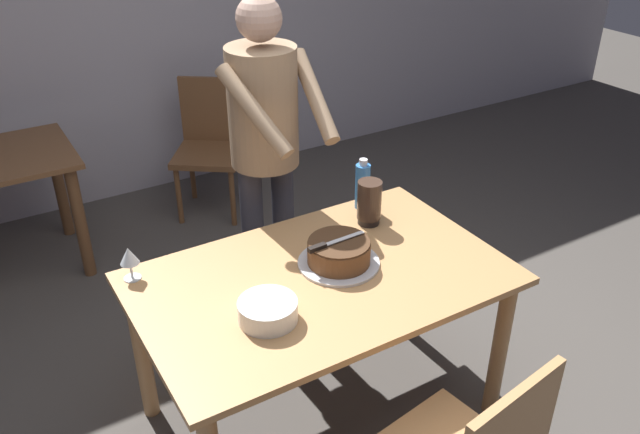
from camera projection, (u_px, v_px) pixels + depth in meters
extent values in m
plane|color=#4C4742|center=(321.00, 410.00, 3.03)|extent=(14.00, 14.00, 0.00)
cube|color=#ADA8B2|center=(114.00, 2.00, 4.31)|extent=(10.00, 0.12, 2.70)
cube|color=tan|center=(321.00, 279.00, 2.66)|extent=(1.49, 0.93, 0.03)
cylinder|color=tan|center=(500.00, 348.00, 2.85)|extent=(0.07, 0.07, 0.72)
cylinder|color=tan|center=(142.00, 351.00, 2.84)|extent=(0.07, 0.07, 0.72)
cylinder|color=tan|center=(392.00, 262.00, 3.43)|extent=(0.07, 0.07, 0.72)
cylinder|color=silver|center=(339.00, 263.00, 2.72)|extent=(0.34, 0.34, 0.01)
cylinder|color=brown|center=(339.00, 252.00, 2.70)|extent=(0.26, 0.26, 0.09)
cylinder|color=#432A18|center=(339.00, 242.00, 2.67)|extent=(0.25, 0.25, 0.01)
cube|color=silver|center=(343.00, 239.00, 2.68)|extent=(0.20, 0.03, 0.00)
cube|color=black|center=(316.00, 248.00, 2.62)|extent=(0.08, 0.03, 0.02)
cylinder|color=white|center=(268.00, 318.00, 2.41)|extent=(0.22, 0.22, 0.01)
cylinder|color=white|center=(268.00, 316.00, 2.40)|extent=(0.22, 0.22, 0.01)
cylinder|color=white|center=(268.00, 314.00, 2.40)|extent=(0.22, 0.22, 0.01)
cylinder|color=white|center=(268.00, 312.00, 2.39)|extent=(0.22, 0.22, 0.01)
cylinder|color=white|center=(268.00, 310.00, 2.39)|extent=(0.22, 0.22, 0.01)
cylinder|color=white|center=(268.00, 307.00, 2.38)|extent=(0.22, 0.22, 0.01)
cylinder|color=white|center=(268.00, 305.00, 2.38)|extent=(0.22, 0.22, 0.01)
cylinder|color=white|center=(267.00, 303.00, 2.37)|extent=(0.22, 0.22, 0.01)
cylinder|color=silver|center=(133.00, 278.00, 2.63)|extent=(0.07, 0.07, 0.00)
cylinder|color=silver|center=(131.00, 270.00, 2.62)|extent=(0.01, 0.01, 0.07)
cone|color=silver|center=(129.00, 256.00, 2.58)|extent=(0.08, 0.08, 0.07)
cylinder|color=#387AC6|center=(363.00, 186.00, 3.09)|extent=(0.07, 0.07, 0.22)
cylinder|color=silver|center=(363.00, 162.00, 3.03)|extent=(0.04, 0.04, 0.03)
cylinder|color=black|center=(369.00, 220.00, 3.01)|extent=(0.10, 0.10, 0.03)
cylinder|color=#3F2D23|center=(369.00, 200.00, 2.96)|extent=(0.11, 0.11, 0.18)
cylinder|color=#2D2D38|center=(284.00, 242.00, 3.39)|extent=(0.11, 0.11, 0.95)
cylinder|color=#2D2D38|center=(254.00, 253.00, 3.30)|extent=(0.11, 0.11, 0.95)
cylinder|color=#997A5B|center=(263.00, 107.00, 2.97)|extent=(0.32, 0.32, 0.55)
sphere|color=tan|center=(259.00, 18.00, 2.77)|extent=(0.20, 0.20, 0.20)
cylinder|color=#997A5B|center=(315.00, 96.00, 2.89)|extent=(0.11, 0.42, 0.34)
cylinder|color=#997A5B|center=(254.00, 111.00, 2.73)|extent=(0.19, 0.42, 0.34)
cylinder|color=brown|center=(80.00, 222.00, 3.80)|extent=(0.07, 0.07, 0.71)
cylinder|color=brown|center=(59.00, 185.00, 4.21)|extent=(0.07, 0.07, 0.71)
cube|color=brown|center=(209.00, 155.00, 4.43)|extent=(0.61, 0.61, 0.04)
cylinder|color=brown|center=(233.00, 198.00, 4.38)|extent=(0.04, 0.04, 0.41)
cylinder|color=brown|center=(179.00, 196.00, 4.40)|extent=(0.04, 0.04, 0.41)
cylinder|color=brown|center=(242.00, 174.00, 4.69)|extent=(0.04, 0.04, 0.41)
cylinder|color=brown|center=(192.00, 172.00, 4.72)|extent=(0.04, 0.04, 0.41)
cube|color=brown|center=(213.00, 109.00, 4.49)|extent=(0.38, 0.28, 0.45)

